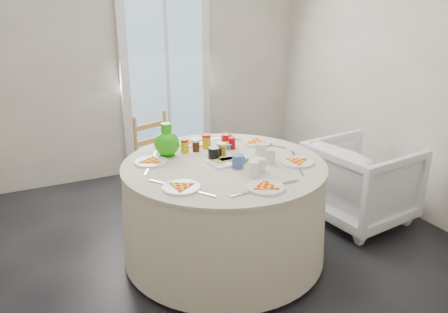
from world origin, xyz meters
name	(u,v)px	position (x,y,z in m)	size (l,w,h in m)	color
floor	(206,261)	(0.00, 0.00, 0.00)	(4.00, 4.00, 0.00)	black
wall_back	(127,55)	(0.00, 2.00, 1.30)	(4.00, 0.02, 2.60)	#BCB5A3
wall_right	(423,68)	(2.00, 0.00, 1.30)	(0.02, 4.00, 2.60)	#BCB5A3
glass_door	(166,77)	(0.40, 1.95, 1.05)	(1.00, 0.08, 2.10)	silver
table	(224,211)	(0.16, 0.02, 0.38)	(1.49, 1.49, 0.75)	beige
wooden_chair	(162,158)	(0.03, 1.05, 0.47)	(0.39, 0.37, 0.87)	#AE8D49
armchair	(361,179)	(1.47, 0.02, 0.39)	(0.76, 0.72, 0.79)	white
place_settings	(224,160)	(0.16, 0.02, 0.77)	(1.27, 1.27, 0.02)	silver
jar_cluster	(207,142)	(0.16, 0.31, 0.82)	(0.41, 0.20, 0.12)	brown
butter_tub	(225,145)	(0.30, 0.30, 0.79)	(0.11, 0.08, 0.04)	#166B96
green_pitcher	(167,140)	(-0.16, 0.34, 0.87)	(0.19, 0.19, 0.24)	#24AA0E
cheese_platter	(230,159)	(0.20, 0.02, 0.77)	(0.31, 0.20, 0.04)	silver
mugs_glasses	(244,153)	(0.30, -0.01, 0.81)	(0.61, 0.61, 0.11)	gray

